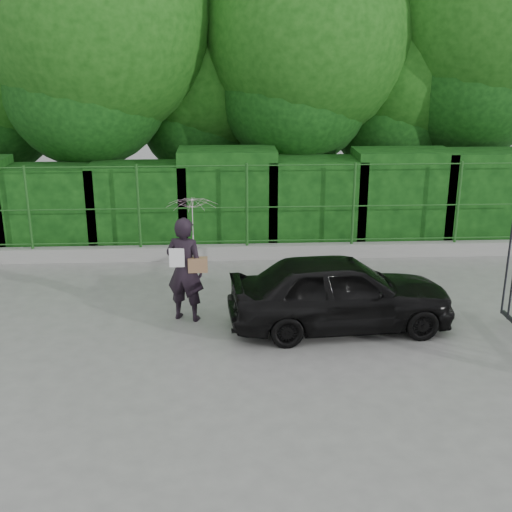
{
  "coord_description": "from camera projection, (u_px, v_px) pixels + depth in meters",
  "views": [
    {
      "loc": [
        -0.1,
        -8.84,
        4.42
      ],
      "look_at": [
        0.43,
        1.3,
        1.1
      ],
      "focal_mm": 45.0,
      "sensor_mm": 36.0,
      "label": 1
    }
  ],
  "objects": [
    {
      "name": "car",
      "position": [
        340.0,
        292.0,
        10.44
      ],
      "size": [
        3.73,
        1.71,
        1.24
      ],
      "primitive_type": "imported",
      "rotation": [
        0.0,
        0.0,
        1.64
      ],
      "color": "black",
      "rests_on": "ground"
    },
    {
      "name": "woman",
      "position": [
        189.0,
        244.0,
        10.57
      ],
      "size": [
        0.95,
        0.86,
        2.11
      ],
      "color": "black",
      "rests_on": "ground"
    },
    {
      "name": "ground",
      "position": [
        233.0,
        351.0,
        9.77
      ],
      "size": [
        80.0,
        80.0,
        0.0
      ],
      "primitive_type": "plane",
      "color": "gray"
    },
    {
      "name": "hedge",
      "position": [
        233.0,
        202.0,
        14.67
      ],
      "size": [
        14.2,
        1.2,
        2.25
      ],
      "color": "black",
      "rests_on": "ground"
    },
    {
      "name": "trees",
      "position": [
        271.0,
        38.0,
        15.73
      ],
      "size": [
        17.1,
        6.15,
        8.08
      ],
      "color": "black",
      "rests_on": "ground"
    },
    {
      "name": "kerb",
      "position": [
        229.0,
        252.0,
        13.99
      ],
      "size": [
        14.0,
        0.25,
        0.3
      ],
      "primitive_type": "cube",
      "color": "#9E9E99",
      "rests_on": "ground"
    },
    {
      "name": "fence",
      "position": [
        239.0,
        205.0,
        13.68
      ],
      "size": [
        14.13,
        0.06,
        1.8
      ],
      "color": "#1F551C",
      "rests_on": "kerb"
    }
  ]
}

